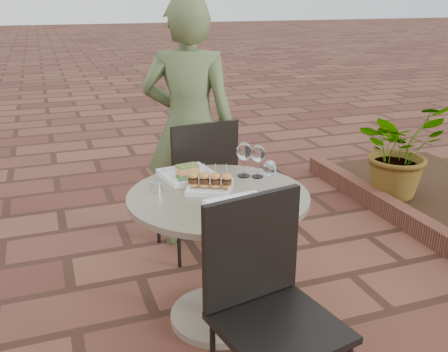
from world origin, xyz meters
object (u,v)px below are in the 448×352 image
object	(u,v)px
cafe_table	(218,239)
chair_near	(266,293)
chair_far	(199,178)
diner	(189,127)
plate_salmon	(188,174)
plate_sliders	(210,183)
plate_tuna	(243,209)

from	to	relation	value
cafe_table	chair_near	world-z (taller)	chair_near
chair_far	cafe_table	bearing A→B (deg)	73.01
cafe_table	diner	distance (m)	0.99
chair_near	plate_salmon	size ratio (longest dim) A/B	3.10
chair_far	plate_sliders	xyz separation A→B (m)	(-0.14, -0.66, 0.21)
cafe_table	chair_near	distance (m)	0.63
diner	chair_far	bearing A→B (deg)	114.10
diner	plate_sliders	xyz separation A→B (m)	(-0.14, -0.86, -0.07)
plate_salmon	plate_tuna	distance (m)	0.53
plate_salmon	plate_tuna	bearing A→B (deg)	-78.25
diner	plate_tuna	bearing A→B (deg)	109.60
cafe_table	plate_tuna	bearing A→B (deg)	-83.01
diner	plate_tuna	world-z (taller)	diner
chair_near	plate_salmon	world-z (taller)	chair_near
cafe_table	plate_sliders	bearing A→B (deg)	107.64
plate_sliders	plate_tuna	bearing A→B (deg)	-80.67
cafe_table	plate_sliders	xyz separation A→B (m)	(-0.02, 0.07, 0.28)
chair_far	plate_tuna	size ratio (longest dim) A/B	3.05
diner	plate_tuna	size ratio (longest dim) A/B	5.46
plate_salmon	plate_tuna	xyz separation A→B (m)	(0.11, -0.52, -0.00)
chair_near	plate_sliders	distance (m)	0.73
plate_salmon	plate_sliders	bearing A→B (deg)	-74.66
plate_sliders	plate_tuna	xyz separation A→B (m)	(0.05, -0.31, -0.02)
chair_near	plate_tuna	xyz separation A→B (m)	(0.05, 0.38, 0.20)
chair_far	chair_near	xyz separation A→B (m)	(-0.14, -1.35, 0.00)
plate_salmon	plate_sliders	world-z (taller)	plate_sliders
diner	plate_salmon	size ratio (longest dim) A/B	5.56
cafe_table	diner	bearing A→B (deg)	82.55
chair_far	plate_sliders	distance (m)	0.71
chair_near	plate_tuna	distance (m)	0.43
chair_near	plate_sliders	bearing A→B (deg)	79.38
chair_far	plate_tuna	xyz separation A→B (m)	(-0.09, -0.97, 0.20)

